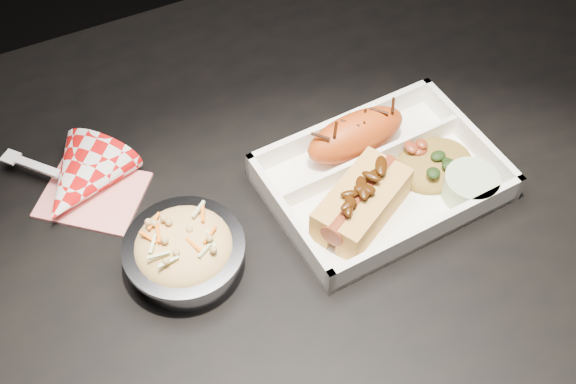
# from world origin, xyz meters

# --- Properties ---
(dining_table) EXTENTS (1.20, 0.80, 0.75)m
(dining_table) POSITION_xyz_m (0.00, 0.00, 0.66)
(dining_table) COLOR black
(dining_table) RESTS_ON ground
(food_tray) EXTENTS (0.26, 0.20, 0.04)m
(food_tray) POSITION_xyz_m (0.16, -0.01, 0.76)
(food_tray) COLOR white
(food_tray) RESTS_ON dining_table
(fried_pastry) EXTENTS (0.13, 0.06, 0.05)m
(fried_pastry) POSITION_xyz_m (0.16, 0.04, 0.78)
(fried_pastry) COLOR #BF4613
(fried_pastry) RESTS_ON food_tray
(hotdog) EXTENTS (0.13, 0.11, 0.06)m
(hotdog) POSITION_xyz_m (0.12, -0.04, 0.78)
(hotdog) COLOR gold
(hotdog) RESTS_ON food_tray
(fried_rice_mound) EXTENTS (0.10, 0.08, 0.03)m
(fried_rice_mound) POSITION_xyz_m (0.22, -0.02, 0.77)
(fried_rice_mound) COLOR olive
(fried_rice_mound) RESTS_ON food_tray
(cupcake_liner) EXTENTS (0.06, 0.06, 0.03)m
(cupcake_liner) POSITION_xyz_m (0.24, -0.07, 0.77)
(cupcake_liner) COLOR #AAC292
(cupcake_liner) RESTS_ON food_tray
(foil_coleslaw_cup) EXTENTS (0.12, 0.12, 0.06)m
(foil_coleslaw_cup) POSITION_xyz_m (-0.08, -0.02, 0.78)
(foil_coleslaw_cup) COLOR silver
(foil_coleslaw_cup) RESTS_ON dining_table
(napkin_fork) EXTENTS (0.16, 0.16, 0.10)m
(napkin_fork) POSITION_xyz_m (-0.15, 0.13, 0.77)
(napkin_fork) COLOR red
(napkin_fork) RESTS_ON dining_table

